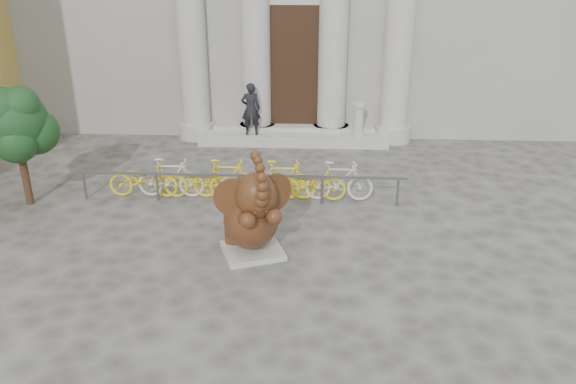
# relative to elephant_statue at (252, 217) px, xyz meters

# --- Properties ---
(ground) EXTENTS (80.00, 80.00, 0.00)m
(ground) POSITION_rel_elephant_statue_xyz_m (0.47, -1.93, -0.83)
(ground) COLOR #474442
(ground) RESTS_ON ground
(entrance_steps) EXTENTS (6.00, 1.20, 0.36)m
(entrance_steps) POSITION_rel_elephant_statue_xyz_m (0.47, 7.47, -0.65)
(entrance_steps) COLOR #A8A59E
(entrance_steps) RESTS_ON ground
(elephant_statue) EXTENTS (1.53, 1.81, 2.28)m
(elephant_statue) POSITION_rel_elephant_statue_xyz_m (0.00, 0.00, 0.00)
(elephant_statue) COLOR #A8A59E
(elephant_statue) RESTS_ON ground
(bike_rack) EXTENTS (8.00, 0.53, 1.00)m
(bike_rack) POSITION_rel_elephant_statue_xyz_m (-0.64, 2.83, -0.33)
(bike_rack) COLOR slate
(bike_rack) RESTS_ON ground
(tree) EXTENTS (1.66, 1.51, 2.88)m
(tree) POSITION_rel_elephant_statue_xyz_m (-5.64, 2.20, 1.18)
(tree) COLOR #332114
(tree) RESTS_ON ground
(pedestrian) EXTENTS (0.65, 0.47, 1.64)m
(pedestrian) POSITION_rel_elephant_statue_xyz_m (-0.84, 7.12, 0.35)
(pedestrian) COLOR black
(pedestrian) RESTS_ON entrance_steps
(balustrade_post) EXTENTS (0.42, 0.42, 1.04)m
(balustrade_post) POSITION_rel_elephant_statue_xyz_m (2.51, 7.17, 0.01)
(balustrade_post) COLOR #A8A59E
(balustrade_post) RESTS_ON entrance_steps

